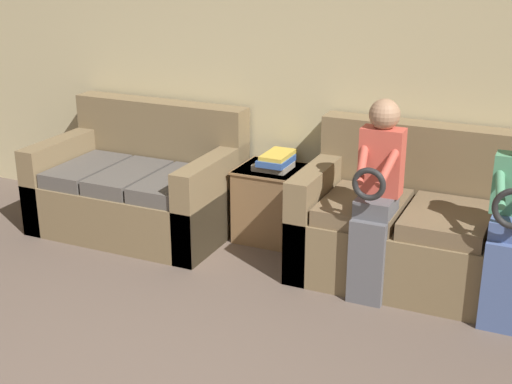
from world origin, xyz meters
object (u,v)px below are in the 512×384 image
(couch_side, at_px, (141,188))
(side_shelf, at_px, (275,203))
(book_stack, at_px, (275,161))
(couch_main, at_px, (450,234))
(child_left_seated, at_px, (377,190))

(couch_side, height_order, side_shelf, couch_side)
(couch_side, xyz_separation_m, book_stack, (1.05, 0.21, 0.29))
(couch_main, relative_size, couch_side, 1.32)
(couch_side, xyz_separation_m, side_shelf, (1.05, 0.22, -0.04))
(couch_side, height_order, book_stack, couch_side)
(couch_main, xyz_separation_m, couch_side, (-2.37, -0.03, -0.02))
(couch_main, xyz_separation_m, book_stack, (-1.32, 0.17, 0.27))
(couch_main, distance_m, child_left_seated, 0.66)
(couch_main, relative_size, book_stack, 6.09)
(couch_main, bearing_deg, child_left_seated, -137.65)
(child_left_seated, bearing_deg, side_shelf, 148.69)
(couch_side, bearing_deg, side_shelf, 11.63)
(couch_side, relative_size, book_stack, 4.62)
(couch_side, height_order, child_left_seated, child_left_seated)
(couch_main, height_order, couch_side, couch_main)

